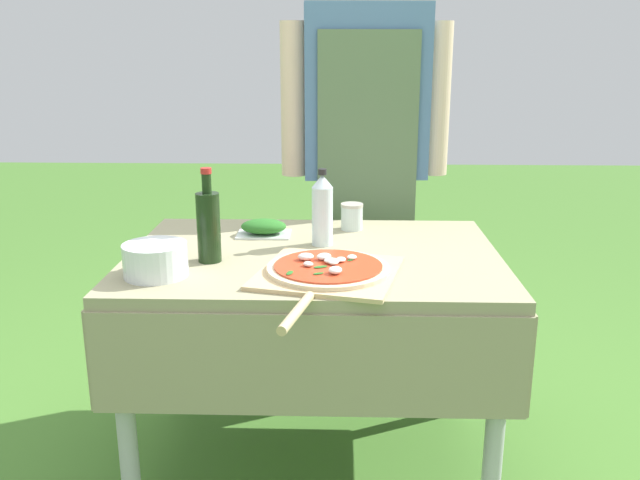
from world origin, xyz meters
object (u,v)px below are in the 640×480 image
Objects in this scene: oil_bottle at (208,225)px; herb_container at (264,228)px; mixing_tub at (155,260)px; person_cook at (365,136)px; water_bottle at (322,210)px; pizza_on_peel at (327,271)px; sauce_jar at (352,218)px; prep_table at (314,285)px.

herb_container is (0.13, 0.29, -0.08)m from oil_bottle.
oil_bottle is 0.32m from herb_container.
herb_container is at bearing 59.52° from mixing_tub.
water_bottle is (-0.15, -0.55, -0.16)m from person_cook.
water_bottle is at bearing 107.36° from pizza_on_peel.
water_bottle is at bearing 29.09° from oil_bottle.
oil_bottle is 0.56m from sauce_jar.
person_cook is 9.78× the size of mixing_tub.
herb_container is 0.31m from sauce_jar.
mixing_tub is (-0.45, -0.32, -0.07)m from water_bottle.
water_bottle reaches higher than sauce_jar.
person_cook is 0.89m from oil_bottle.
oil_bottle is at bearing -138.60° from sauce_jar.
sauce_jar is (0.42, 0.37, -0.07)m from oil_bottle.
sauce_jar reaches higher than prep_table.
prep_table is 0.24m from water_bottle.
herb_container is 0.49m from mixing_tub.
oil_bottle reaches higher than mixing_tub.
water_bottle is at bearing -28.29° from herb_container.
oil_bottle is at bearing 53.79° from person_cook.
sauce_jar is at bearing 66.62° from prep_table.
pizza_on_peel is (-0.13, -0.86, -0.26)m from person_cook.
oil_bottle reaches higher than water_bottle.
mixing_tub is at bearing -151.57° from prep_table.
pizza_on_peel is at bearing -19.87° from oil_bottle.
oil_bottle is at bearing -150.91° from water_bottle.
mixing_tub is (-0.42, -0.23, 0.15)m from prep_table.
pizza_on_peel is at bearing -78.29° from prep_table.
pizza_on_peel is at bearing 1.37° from mixing_tub.
person_cook is 9.71× the size of herb_container.
herb_container is at bearing 48.80° from person_cook.
herb_container is (-0.35, -0.45, -0.25)m from person_cook.
mixing_tub and sauce_jar have the same top height.
oil_bottle is 0.19m from mixing_tub.
oil_bottle is (-0.30, -0.09, 0.21)m from prep_table.
herb_container reaches higher than prep_table.
person_cook is 0.59m from water_bottle.
prep_table is 0.50m from mixing_tub.
oil_bottle is 1.57× the size of mixing_tub.
oil_bottle is at bearing 173.48° from pizza_on_peel.
sauce_jar is at bearing 78.25° from person_cook.
water_bottle is 0.24m from herb_container.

